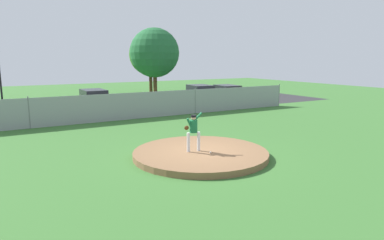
{
  "coord_description": "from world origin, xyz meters",
  "views": [
    {
      "loc": [
        -7.18,
        -11.75,
        4.03
      ],
      "look_at": [
        0.48,
        1.55,
        1.27
      ],
      "focal_mm": 31.93,
      "sensor_mm": 36.0,
      "label": 1
    }
  ],
  "objects_px": {
    "parked_car_white": "(200,95)",
    "traffic_cone_orange": "(129,103)",
    "pitcher_youth": "(193,129)",
    "baseball": "(210,152)",
    "parked_car_burgundy": "(227,94)",
    "parked_car_champagne": "(94,102)"
  },
  "relations": [
    {
      "from": "parked_car_white",
      "to": "traffic_cone_orange",
      "type": "height_order",
      "value": "parked_car_white"
    },
    {
      "from": "pitcher_youth",
      "to": "baseball",
      "type": "height_order",
      "value": "pitcher_youth"
    },
    {
      "from": "parked_car_burgundy",
      "to": "parked_car_white",
      "type": "bearing_deg",
      "value": -176.86
    },
    {
      "from": "baseball",
      "to": "parked_car_champagne",
      "type": "bearing_deg",
      "value": 93.73
    },
    {
      "from": "parked_car_burgundy",
      "to": "pitcher_youth",
      "type": "bearing_deg",
      "value": -129.93
    },
    {
      "from": "baseball",
      "to": "traffic_cone_orange",
      "type": "bearing_deg",
      "value": 81.6
    },
    {
      "from": "pitcher_youth",
      "to": "parked_car_burgundy",
      "type": "relative_size",
      "value": 0.36
    },
    {
      "from": "parked_car_champagne",
      "to": "traffic_cone_orange",
      "type": "distance_m",
      "value": 3.98
    },
    {
      "from": "parked_car_white",
      "to": "parked_car_burgundy",
      "type": "relative_size",
      "value": 0.94
    },
    {
      "from": "pitcher_youth",
      "to": "baseball",
      "type": "relative_size",
      "value": 21.95
    },
    {
      "from": "parked_car_champagne",
      "to": "parked_car_burgundy",
      "type": "height_order",
      "value": "parked_car_champagne"
    },
    {
      "from": "parked_car_white",
      "to": "parked_car_burgundy",
      "type": "height_order",
      "value": "parked_car_white"
    },
    {
      "from": "baseball",
      "to": "traffic_cone_orange",
      "type": "relative_size",
      "value": 0.13
    },
    {
      "from": "traffic_cone_orange",
      "to": "pitcher_youth",
      "type": "bearing_deg",
      "value": -100.31
    },
    {
      "from": "baseball",
      "to": "parked_car_white",
      "type": "height_order",
      "value": "parked_car_white"
    },
    {
      "from": "pitcher_youth",
      "to": "traffic_cone_orange",
      "type": "distance_m",
      "value": 16.41
    },
    {
      "from": "pitcher_youth",
      "to": "parked_car_champagne",
      "type": "xyz_separation_m",
      "value": [
        -0.5,
        14.18,
        -0.36
      ]
    },
    {
      "from": "parked_car_champagne",
      "to": "parked_car_burgundy",
      "type": "relative_size",
      "value": 0.96
    },
    {
      "from": "pitcher_youth",
      "to": "baseball",
      "type": "xyz_separation_m",
      "value": [
        0.47,
        -0.58,
        -0.91
      ]
    },
    {
      "from": "baseball",
      "to": "parked_car_white",
      "type": "relative_size",
      "value": 0.02
    },
    {
      "from": "baseball",
      "to": "parked_car_white",
      "type": "bearing_deg",
      "value": 60.16
    },
    {
      "from": "baseball",
      "to": "parked_car_white",
      "type": "xyz_separation_m",
      "value": [
        8.55,
        14.91,
        0.52
      ]
    }
  ]
}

